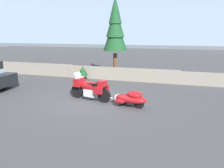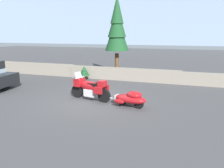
% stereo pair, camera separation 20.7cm
% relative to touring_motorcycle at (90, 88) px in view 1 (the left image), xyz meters
% --- Properties ---
extents(ground_plane, '(80.00, 80.00, 0.00)m').
position_rel_touring_motorcycle_xyz_m(ground_plane, '(0.18, 0.05, -0.62)').
color(ground_plane, '#424244').
extents(stone_guard_wall, '(24.00, 0.61, 0.90)m').
position_rel_touring_motorcycle_xyz_m(stone_guard_wall, '(-0.17, 5.25, -0.19)').
color(stone_guard_wall, gray).
rests_on(stone_guard_wall, ground).
extents(distant_ridgeline, '(240.00, 80.00, 16.00)m').
position_rel_touring_motorcycle_xyz_m(distant_ridgeline, '(0.18, 95.26, 7.38)').
color(distant_ridgeline, '#7F93AD').
rests_on(distant_ridgeline, ground).
extents(touring_motorcycle, '(2.29, 1.04, 1.33)m').
position_rel_touring_motorcycle_xyz_m(touring_motorcycle, '(0.00, 0.00, 0.00)').
color(touring_motorcycle, black).
rests_on(touring_motorcycle, ground).
extents(car_shaped_trailer, '(2.23, 1.02, 0.76)m').
position_rel_touring_motorcycle_xyz_m(car_shaped_trailer, '(2.19, -0.48, -0.21)').
color(car_shaped_trailer, black).
rests_on(car_shaped_trailer, ground).
extents(pine_tree_tall, '(1.80, 1.80, 6.02)m').
position_rel_touring_motorcycle_xyz_m(pine_tree_tall, '(-0.75, 6.75, 3.15)').
color(pine_tree_tall, brown).
rests_on(pine_tree_tall, ground).
extents(pine_sapling_near, '(0.76, 0.76, 0.99)m').
position_rel_touring_motorcycle_xyz_m(pine_sapling_near, '(-2.43, 4.40, -0.01)').
color(pine_sapling_near, brown).
rests_on(pine_sapling_near, ground).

